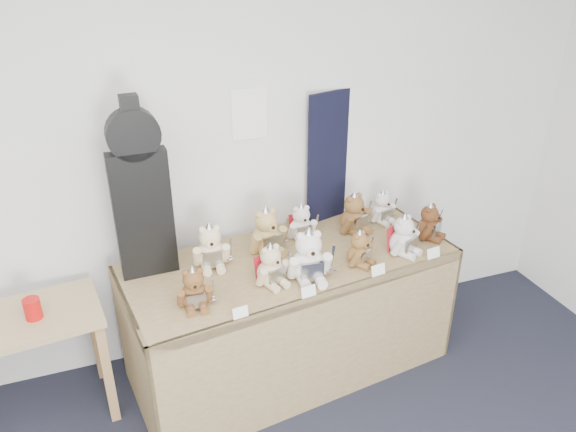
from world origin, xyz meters
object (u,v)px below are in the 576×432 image
object	(u,v)px
guitar_case	(141,192)
teddy_back_end	(383,208)
side_table	(20,338)
teddy_back_left	(211,248)
display_table	(297,289)
red_cup	(33,309)
teddy_front_right	(360,250)
teddy_back_centre_left	(267,233)
teddy_front_far_right	(404,237)
teddy_front_end	(430,223)
teddy_back_centre_right	(301,224)
teddy_front_centre	(309,258)
teddy_front_far_left	(194,290)
teddy_back_right	(354,215)
teddy_front_left	(271,267)

from	to	relation	value
guitar_case	teddy_back_end	world-z (taller)	guitar_case
side_table	teddy_back_left	size ratio (longest dim) A/B	3.08
display_table	side_table	world-z (taller)	display_table
red_cup	display_table	bearing A→B (deg)	-4.82
teddy_front_right	teddy_back_centre_left	bearing A→B (deg)	113.66
guitar_case	teddy_front_far_right	xyz separation A→B (m)	(1.42, -0.29, -0.38)
teddy_front_end	teddy_back_centre_left	world-z (taller)	teddy_back_centre_left
guitar_case	teddy_back_end	size ratio (longest dim) A/B	4.21
teddy_back_centre_right	teddy_back_end	world-z (taller)	teddy_back_centre_right
teddy_front_centre	teddy_back_centre_left	bearing A→B (deg)	114.02
red_cup	teddy_front_far_left	size ratio (longest dim) A/B	0.46
teddy_front_end	teddy_back_centre_right	bearing A→B (deg)	126.29
teddy_front_far_right	teddy_back_centre_right	distance (m)	0.62
red_cup	guitar_case	bearing A→B (deg)	8.10
teddy_front_far_right	red_cup	bearing A→B (deg)	147.30
teddy_front_far_left	teddy_front_far_right	bearing A→B (deg)	7.45
teddy_front_far_left	teddy_back_left	size ratio (longest dim) A/B	0.86
teddy_front_right	teddy_back_right	xyz separation A→B (m)	(0.14, 0.36, 0.02)
display_table	teddy_front_left	xyz separation A→B (m)	(-0.19, -0.13, 0.27)
display_table	teddy_front_far_left	distance (m)	0.70
red_cup	teddy_front_left	world-z (taller)	teddy_front_left
teddy_back_centre_right	teddy_front_right	bearing A→B (deg)	-64.33
teddy_back_left	teddy_back_centre_left	bearing A→B (deg)	12.51
teddy_front_end	teddy_back_centre_right	size ratio (longest dim) A/B	1.02
teddy_front_far_left	teddy_front_left	size ratio (longest dim) A/B	0.95
teddy_front_left	guitar_case	bearing A→B (deg)	132.81
teddy_front_far_left	teddy_front_end	bearing A→B (deg)	10.67
teddy_back_centre_right	teddy_front_centre	bearing A→B (deg)	-107.63
teddy_front_far_left	teddy_back_centre_left	xyz separation A→B (m)	(0.51, 0.39, 0.03)
red_cup	teddy_back_right	world-z (taller)	teddy_back_right
teddy_front_far_left	teddy_front_left	distance (m)	0.43
side_table	guitar_case	distance (m)	1.01
teddy_back_end	teddy_back_right	bearing A→B (deg)	179.83
teddy_front_left	teddy_back_right	world-z (taller)	teddy_back_right
red_cup	teddy_back_centre_left	world-z (taller)	teddy_back_centre_left
red_cup	teddy_back_right	size ratio (longest dim) A/B	0.40
side_table	guitar_case	xyz separation A→B (m)	(0.71, 0.06, 0.71)
red_cup	teddy_front_right	bearing A→B (deg)	-7.49
teddy_front_left	teddy_front_far_right	distance (m)	0.82
side_table	teddy_front_far_left	bearing A→B (deg)	-27.96
teddy_front_centre	teddy_back_end	bearing A→B (deg)	38.89
teddy_front_far_left	red_cup	bearing A→B (deg)	160.68
teddy_back_left	teddy_back_centre_left	distance (m)	0.35
teddy_front_far_right	teddy_back_right	distance (m)	0.37
teddy_front_left	teddy_back_end	bearing A→B (deg)	8.04
guitar_case	teddy_back_end	bearing A→B (deg)	1.73
teddy_back_centre_left	teddy_back_right	size ratio (longest dim) A/B	1.08
teddy_front_left	teddy_front_right	world-z (taller)	teddy_front_left
guitar_case	teddy_front_end	distance (m)	1.72
teddy_front_centre	teddy_back_right	world-z (taller)	teddy_front_centre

